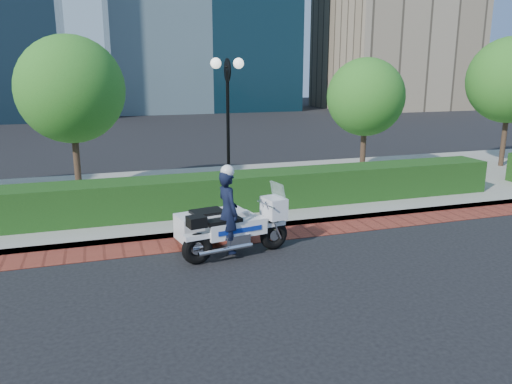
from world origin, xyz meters
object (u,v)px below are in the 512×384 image
object	(u,v)px
tree_c	(366,97)
tree_d	(511,80)
tree_b	(71,90)
police_motorcycle	(225,222)
lamppost	(228,105)

from	to	relation	value
tree_c	tree_d	bearing A→B (deg)	0.00
tree_b	police_motorcycle	xyz separation A→B (m)	(3.20, -5.82, -2.72)
tree_b	tree_d	distance (m)	16.50
tree_c	tree_b	bearing A→B (deg)	180.00
tree_d	police_motorcycle	size ratio (longest dim) A/B	2.02
lamppost	tree_b	bearing A→B (deg)	163.89
tree_d	tree_b	bearing A→B (deg)	180.00
tree_c	tree_d	xyz separation A→B (m)	(6.50, 0.00, 0.56)
tree_b	police_motorcycle	distance (m)	7.18
lamppost	tree_d	xyz separation A→B (m)	(12.00, 1.30, 0.65)
lamppost	tree_d	size ratio (longest dim) A/B	0.82
tree_b	tree_d	bearing A→B (deg)	0.00
tree_b	tree_c	xyz separation A→B (m)	(10.00, -0.00, -0.39)
lamppost	tree_c	distance (m)	5.65
lamppost	tree_d	world-z (taller)	tree_d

